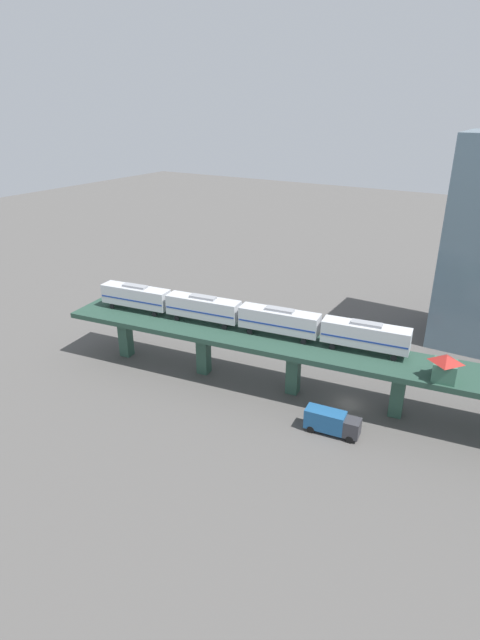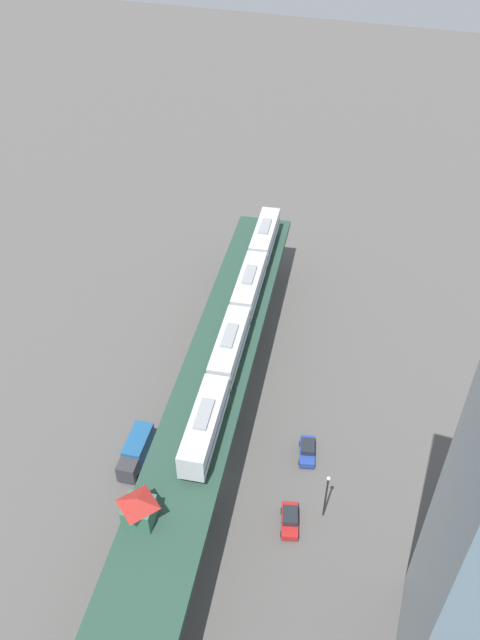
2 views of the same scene
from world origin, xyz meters
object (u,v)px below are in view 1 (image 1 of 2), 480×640
object	(u,v)px
delivery_truck	(331,422)
street_lamp	(385,340)
subway_train	(240,314)
signal_hut	(445,367)
street_car_red	(391,369)
street_car_blue	(332,356)

from	to	relation	value
delivery_truck	street_lamp	xyz separation A→B (m)	(-22.94, -0.07, 2.35)
delivery_truck	street_lamp	bearing A→B (deg)	-179.83
delivery_truck	street_lamp	size ratio (longest dim) A/B	1.07
subway_train	street_lamp	bearing A→B (deg)	131.67
signal_hut	subway_train	bearing A→B (deg)	-89.61
subway_train	street_car_red	world-z (taller)	subway_train
delivery_truck	subway_train	bearing A→B (deg)	-110.49
delivery_truck	street_lamp	world-z (taller)	street_lamp
signal_hut	delivery_truck	xyz separation A→B (m)	(7.00, -11.53, -8.17)
signal_hut	street_lamp	distance (m)	20.56
street_car_red	subway_train	bearing A→B (deg)	-57.86
street_car_blue	street_lamp	world-z (taller)	street_lamp
signal_hut	street_lamp	world-z (taller)	signal_hut
street_car_red	delivery_truck	xyz separation A→B (m)	(19.69, -2.32, 0.82)
street_lamp	street_car_blue	bearing A→B (deg)	-63.01
street_car_red	street_car_blue	distance (m)	9.83
street_car_red	signal_hut	bearing A→B (deg)	35.99
signal_hut	street_car_red	world-z (taller)	signal_hut
signal_hut	street_car_red	distance (m)	18.08
street_car_red	delivery_truck	bearing A→B (deg)	-6.71
subway_train	delivery_truck	xyz separation A→B (m)	(6.80, 18.21, -8.91)
signal_hut	street_car_blue	xyz separation A→B (m)	(-12.16, -19.03, -9.00)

